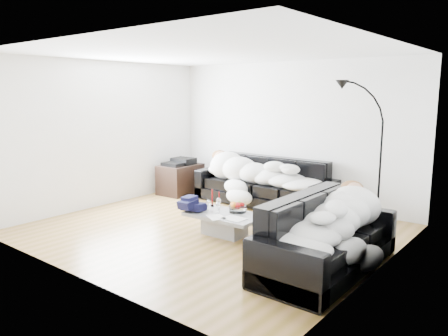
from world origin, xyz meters
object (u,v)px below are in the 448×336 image
Objects in this scene: coffee_table at (224,224)px; fruit_bowl at (238,207)px; sleeper_back at (262,171)px; sleeper_right at (328,216)px; sofa_right at (328,234)px; stereo at (180,162)px; wine_glass_c at (218,207)px; candle_left at (212,198)px; candle_right at (219,199)px; sofa_back at (264,182)px; wine_glass_a at (218,204)px; floor_lamp at (380,162)px; shoes at (298,234)px; av_cabinet at (180,179)px; wine_glass_b at (208,205)px.

coffee_table is 4.27× the size of fruit_bowl.
sleeper_back is 3.00m from sleeper_right.
stereo is (-4.08, 1.76, 0.23)m from sofa_right.
candle_left reaches higher than wine_glass_c.
candle_left is 0.11m from candle_right.
sofa_back is 1.62m from candle_left.
wine_glass_a is 0.78× the size of candle_right.
candle_right is at bearing 168.38° from fruit_bowl.
floor_lamp is (1.94, 1.71, 0.53)m from candle_left.
shoes is (0.99, 0.59, -0.35)m from wine_glass_c.
wine_glass_c reaches higher than coffee_table.
sofa_right is at bearing -42.41° from sofa_back.
candle_left reaches higher than coffee_table.
sleeper_back is at bearing 125.18° from shoes.
sofa_back reaches higher than candle_right.
candle_left is at bearing -85.36° from sofa_back.
wine_glass_a is at bearing 150.63° from coffee_table.
fruit_bowl is 0.30× the size of av_cabinet.
sofa_right is 1.66m from fruit_bowl.
sofa_right is 0.21m from sleeper_right.
wine_glass_c is at bearing -76.87° from sofa_back.
sleeper_right is 2.10m from candle_right.
wine_glass_c is 0.70× the size of candle_right.
wine_glass_a is 0.09× the size of floor_lamp.
sofa_back is at bearing 103.13° from wine_glass_c.
floor_lamp is at bearing 49.65° from wine_glass_c.
sofa_back is 5.94× the size of stereo.
sofa_right is 8.23× the size of fruit_bowl.
sofa_right is 2.09m from candle_right.
av_cabinet reaches higher than wine_glass_a.
av_cabinet is at bearing 147.25° from coffee_table.
candle_right is at bearing -33.92° from av_cabinet.
shoes is at bearing -40.11° from sleeper_back.
sofa_right is at bearing -26.33° from stereo.
fruit_bowl is 0.58× the size of stereo.
wine_glass_a is at bearing 56.11° from wine_glass_b.
floor_lamp reaches higher than wine_glass_b.
fruit_bowl is 2.82m from stereo.
sofa_right reaches higher than candle_left.
floor_lamp is at bearing 41.53° from candle_right.
sofa_right is at bearing -59.02° from shoes.
sofa_back is at bearing 5.90° from stereo.
candle_left is 1.20× the size of candle_right.
wine_glass_a is 0.39× the size of stereo.
candle_left is (-2.11, 0.43, 0.03)m from sofa_right.
coffee_table is 1.27× the size of av_cabinet.
candle_right is at bearing -125.09° from floor_lamp.
candle_left is (-0.19, 0.08, 0.05)m from wine_glass_a.
sleeper_right is 7.06× the size of fruit_bowl.
sleeper_back is at bearing -90.00° from sofa_back.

